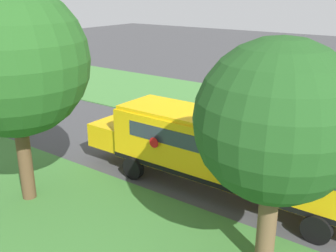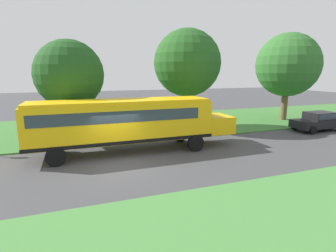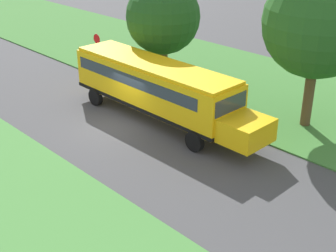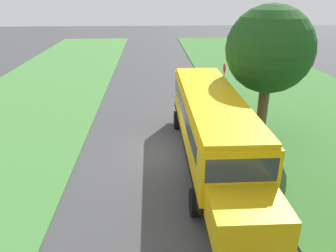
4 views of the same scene
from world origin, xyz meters
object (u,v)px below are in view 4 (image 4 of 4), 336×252
oak_tree_beside_bus (271,49)px  trash_bin (226,90)px  school_bus (212,122)px  stop_sign (224,78)px

oak_tree_beside_bus → trash_bin: size_ratio=7.59×
school_bus → oak_tree_beside_bus: size_ratio=1.82×
stop_sign → trash_bin: stop_sign is taller
stop_sign → trash_bin: 1.93m
oak_tree_beside_bus → stop_sign: bearing=-79.6°
school_bus → trash_bin: 10.43m
oak_tree_beside_bus → stop_sign: oak_tree_beside_bus is taller
stop_sign → trash_bin: size_ratio=3.04×
trash_bin → school_bus: bearing=73.6°
trash_bin → stop_sign: bearing=68.1°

